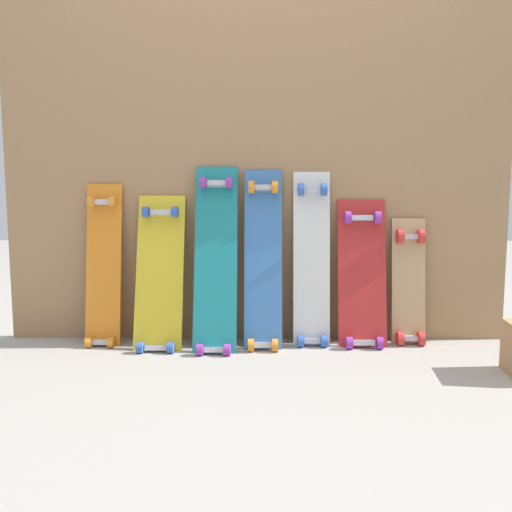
{
  "coord_description": "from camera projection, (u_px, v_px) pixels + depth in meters",
  "views": [
    {
      "loc": [
        0.03,
        -2.43,
        0.7
      ],
      "look_at": [
        0.0,
        -0.07,
        0.43
      ],
      "focal_mm": 35.74,
      "sensor_mm": 36.0,
      "label": 1
    }
  ],
  "objects": [
    {
      "name": "plywood_wall_panel",
      "position": [
        256.0,
        170.0,
        2.47
      ],
      "size": [
        2.44,
        0.04,
        1.66
      ],
      "primitive_type": "cube",
      "color": "#99724C",
      "rests_on": "ground"
    },
    {
      "name": "skateboard_natural",
      "position": [
        409.0,
        287.0,
        2.44
      ],
      "size": [
        0.16,
        0.15,
        0.66
      ],
      "color": "tan",
      "rests_on": "ground"
    },
    {
      "name": "skateboard_yellow",
      "position": [
        159.0,
        279.0,
        2.39
      ],
      "size": [
        0.22,
        0.27,
        0.78
      ],
      "color": "gold",
      "rests_on": "ground"
    },
    {
      "name": "skateboard_red",
      "position": [
        362.0,
        280.0,
        2.41
      ],
      "size": [
        0.23,
        0.2,
        0.76
      ],
      "color": "#B22626",
      "rests_on": "ground"
    },
    {
      "name": "skateboard_white",
      "position": [
        312.0,
        265.0,
        2.43
      ],
      "size": [
        0.17,
        0.18,
        0.89
      ],
      "color": "silver",
      "rests_on": "ground"
    },
    {
      "name": "skateboard_teal",
      "position": [
        216.0,
        265.0,
        2.36
      ],
      "size": [
        0.2,
        0.31,
        0.92
      ],
      "color": "#197A7F",
      "rests_on": "ground"
    },
    {
      "name": "skateboard_blue",
      "position": [
        263.0,
        266.0,
        2.39
      ],
      "size": [
        0.18,
        0.25,
        0.9
      ],
      "color": "#386BAD",
      "rests_on": "ground"
    },
    {
      "name": "skateboard_orange",
      "position": [
        103.0,
        272.0,
        2.43
      ],
      "size": [
        0.17,
        0.19,
        0.84
      ],
      "color": "orange",
      "rests_on": "ground"
    },
    {
      "name": "ground_plane",
      "position": [
        256.0,
        341.0,
        2.49
      ],
      "size": [
        12.0,
        12.0,
        0.0
      ],
      "primitive_type": "plane",
      "color": "#9E9991"
    }
  ]
}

